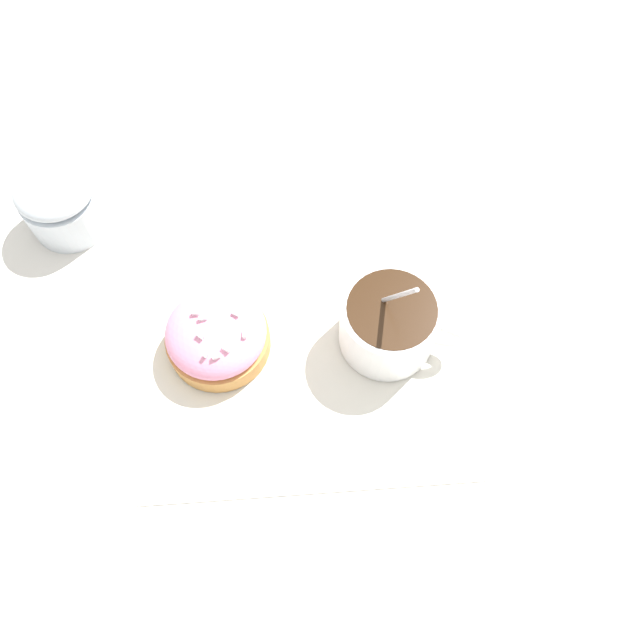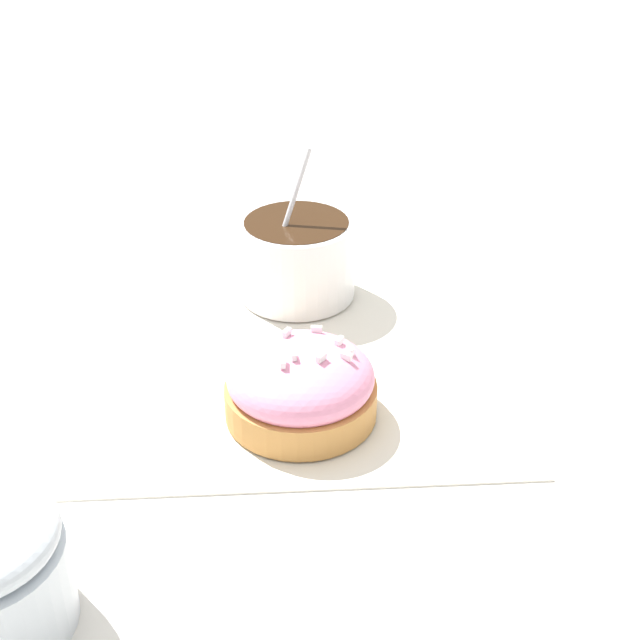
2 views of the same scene
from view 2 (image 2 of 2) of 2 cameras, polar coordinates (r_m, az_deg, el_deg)
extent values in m
plane|color=silver|center=(0.64, -1.76, -1.94)|extent=(3.00, 3.00, 0.00)
cube|color=white|center=(0.64, -1.77, -1.82)|extent=(0.32, 0.32, 0.00)
cylinder|color=white|center=(0.69, -1.68, 3.96)|extent=(0.09, 0.09, 0.06)
cylinder|color=#331E0F|center=(0.68, -1.72, 5.89)|extent=(0.08, 0.08, 0.01)
torus|color=white|center=(0.73, -0.49, 5.75)|extent=(0.04, 0.02, 0.04)
ellipsoid|color=silver|center=(0.72, -0.27, 3.16)|extent=(0.03, 0.03, 0.01)
cylinder|color=silver|center=(0.67, -2.23, 6.15)|extent=(0.05, 0.04, 0.11)
cylinder|color=#C18442|center=(0.57, -1.23, -5.12)|extent=(0.10, 0.10, 0.02)
ellipsoid|color=pink|center=(0.56, -1.25, -3.64)|extent=(0.09, 0.09, 0.04)
cube|color=white|center=(0.57, -0.23, -0.60)|extent=(0.00, 0.01, 0.00)
cube|color=white|center=(0.54, -1.70, -2.27)|extent=(0.01, 0.00, 0.00)
cube|color=white|center=(0.56, 1.24, -1.35)|extent=(0.01, 0.01, 0.00)
cube|color=white|center=(0.56, -1.72, -0.82)|extent=(0.01, 0.01, 0.00)
cube|color=white|center=(0.53, -2.30, -2.77)|extent=(0.01, 0.00, 0.00)
cube|color=white|center=(0.54, 1.70, -2.34)|extent=(0.01, 0.01, 0.00)
cube|color=white|center=(0.55, 1.94, -1.93)|extent=(0.01, 0.01, 0.00)
cube|color=white|center=(0.54, 0.08, -2.42)|extent=(0.01, 0.01, 0.00)
camera|label=1|loc=(0.63, 31.44, 46.44)|focal=35.00mm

